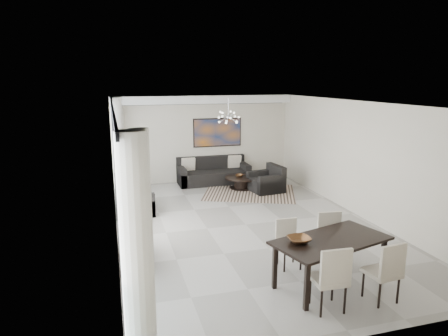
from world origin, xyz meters
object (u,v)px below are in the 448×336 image
object	(u,v)px
dining_table	(331,244)
sofa_main	(213,174)
tv_console	(131,249)
television	(138,223)
coffee_table	(242,182)

from	to	relation	value
dining_table	sofa_main	bearing A→B (deg)	91.45
tv_console	television	xyz separation A→B (m)	(0.16, -0.02, 0.52)
dining_table	television	bearing A→B (deg)	148.44
television	dining_table	bearing A→B (deg)	-126.61
tv_console	coffee_table	bearing A→B (deg)	49.60
coffee_table	television	world-z (taller)	television
television	coffee_table	bearing A→B (deg)	-44.06
sofa_main	dining_table	world-z (taller)	sofa_main
sofa_main	dining_table	xyz separation A→B (m)	(0.18, -7.17, 0.44)
coffee_table	television	bearing A→B (deg)	-129.01
television	tv_console	bearing A→B (deg)	77.49
sofa_main	tv_console	size ratio (longest dim) A/B	1.56
dining_table	coffee_table	bearing A→B (deg)	85.29
dining_table	tv_console	bearing A→B (deg)	149.46
coffee_table	tv_console	xyz separation A→B (m)	(-3.70, -4.34, 0.02)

